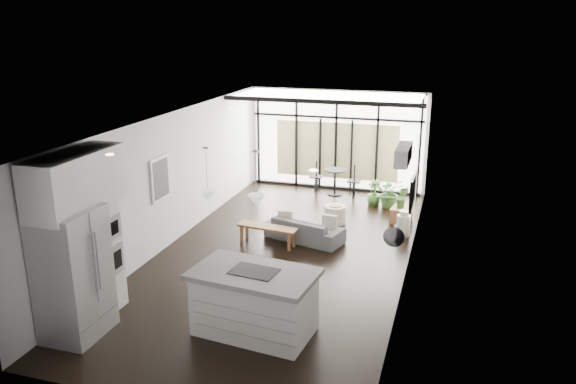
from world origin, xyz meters
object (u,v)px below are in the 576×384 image
Objects in this scene: fridge at (73,274)px; console_bench at (267,235)px; sofa at (304,226)px; milk_can at (404,223)px; island at (254,302)px; pouf at (335,214)px; tv at (413,190)px.

console_bench is (1.61, 4.22, -0.79)m from fridge.
sofa reaches higher than milk_can.
sofa is (-0.27, 3.88, -0.17)m from island.
pouf is at bearing -91.50° from sofa.
milk_can is at bearing 34.04° from console_bench.
sofa is at bearing -176.44° from tv.
tv reaches higher than sofa.
sofa is at bearing 100.46° from island.
island reaches higher than milk_can.
pouf is at bearing 148.37° from tv.
pouf is at bearing 95.01° from island.
milk_can is at bearing -13.20° from pouf.
milk_can is 0.54× the size of tv.
pouf is (0.40, 1.28, -0.13)m from sofa.
sofa is 1.35m from pouf.
console_bench is at bearing 69.16° from fridge.
tv reaches higher than milk_can.
fridge reaches higher than sofa.
tv reaches higher than console_bench.
fridge is at bearing 79.92° from sofa.
tv is (2.26, 0.14, 0.96)m from sofa.
pouf is (0.13, 5.16, -0.30)m from island.
pouf is 0.47× the size of tv.
island is 0.93× the size of fridge.
island is 3.89m from sofa.
milk_can is at bearing -140.46° from sofa.
island is at bearing -67.06° from console_bench.
pouf is 0.86× the size of milk_can.
console_bench is at bearing 112.23° from island.
sofa is at bearing 64.05° from fridge.
fridge is 6.66m from tv.
tv is (0.21, -0.76, 1.00)m from milk_can.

